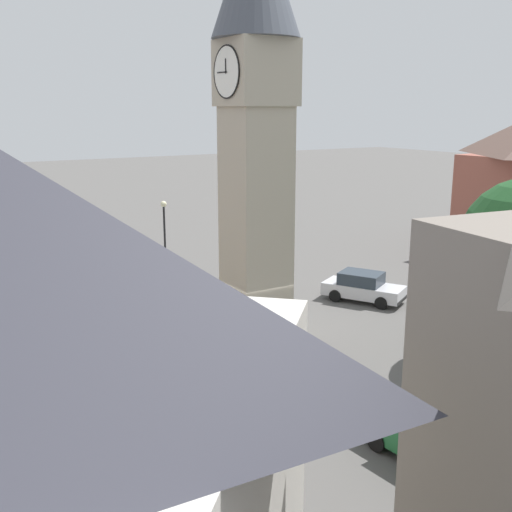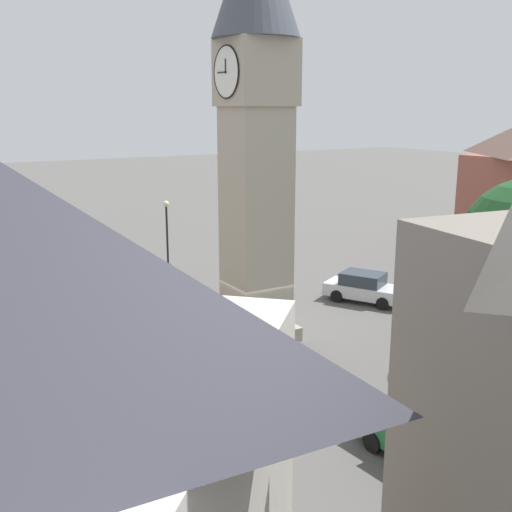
{
  "view_description": "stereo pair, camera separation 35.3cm",
  "coord_description": "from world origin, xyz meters",
  "px_view_note": "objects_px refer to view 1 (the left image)",
  "views": [
    {
      "loc": [
        -21.42,
        13.22,
        9.73
      ],
      "look_at": [
        0.0,
        0.0,
        3.65
      ],
      "focal_mm": 42.82,
      "sensor_mm": 36.0,
      "label": 1
    },
    {
      "loc": [
        -21.61,
        12.92,
        9.73
      ],
      "look_at": [
        0.0,
        0.0,
        3.65
      ],
      "focal_mm": 42.82,
      "sensor_mm": 36.0,
      "label": 2
    }
  ],
  "objects_px": {
    "car_red_corner": "(363,287)",
    "car_black_far": "(75,384)",
    "car_blue_kerb": "(105,331)",
    "clock_tower": "(256,94)",
    "car_silver_kerb": "(431,437)",
    "car_white_side": "(147,279)",
    "pedestrian": "(163,398)",
    "lamp_post": "(164,226)"
  },
  "relations": [
    {
      "from": "car_blue_kerb",
      "to": "car_black_far",
      "type": "xyz_separation_m",
      "value": [
        -4.41,
        2.45,
        0.0
      ]
    },
    {
      "from": "clock_tower",
      "to": "car_black_far",
      "type": "xyz_separation_m",
      "value": [
        -2.19,
        8.49,
        -9.55
      ]
    },
    {
      "from": "clock_tower",
      "to": "car_red_corner",
      "type": "xyz_separation_m",
      "value": [
        1.45,
        -7.41,
        -9.55
      ]
    },
    {
      "from": "clock_tower",
      "to": "car_blue_kerb",
      "type": "relative_size",
      "value": 4.09
    },
    {
      "from": "clock_tower",
      "to": "lamp_post",
      "type": "xyz_separation_m",
      "value": [
        10.83,
        -0.46,
        -7.19
      ]
    },
    {
      "from": "car_blue_kerb",
      "to": "car_white_side",
      "type": "height_order",
      "value": "same"
    },
    {
      "from": "car_silver_kerb",
      "to": "car_white_side",
      "type": "relative_size",
      "value": 0.99
    },
    {
      "from": "car_black_far",
      "to": "lamp_post",
      "type": "relative_size",
      "value": 0.96
    },
    {
      "from": "car_red_corner",
      "to": "clock_tower",
      "type": "bearing_deg",
      "value": 101.1
    },
    {
      "from": "car_blue_kerb",
      "to": "lamp_post",
      "type": "distance_m",
      "value": 11.04
    },
    {
      "from": "car_silver_kerb",
      "to": "car_red_corner",
      "type": "relative_size",
      "value": 0.96
    },
    {
      "from": "car_red_corner",
      "to": "car_silver_kerb",
      "type": "bearing_deg",
      "value": 145.96
    },
    {
      "from": "car_red_corner",
      "to": "lamp_post",
      "type": "xyz_separation_m",
      "value": [
        9.38,
        6.96,
        2.36
      ]
    },
    {
      "from": "car_silver_kerb",
      "to": "pedestrian",
      "type": "height_order",
      "value": "pedestrian"
    },
    {
      "from": "car_silver_kerb",
      "to": "car_black_far",
      "type": "bearing_deg",
      "value": 41.28
    },
    {
      "from": "car_black_far",
      "to": "car_red_corner",
      "type": "bearing_deg",
      "value": -77.09
    },
    {
      "from": "pedestrian",
      "to": "car_blue_kerb",
      "type": "bearing_deg",
      "value": -4.09
    },
    {
      "from": "car_silver_kerb",
      "to": "car_red_corner",
      "type": "xyz_separation_m",
      "value": [
        12.3,
        -8.31,
        0.0
      ]
    },
    {
      "from": "clock_tower",
      "to": "car_blue_kerb",
      "type": "bearing_deg",
      "value": 69.8
    },
    {
      "from": "car_silver_kerb",
      "to": "car_black_far",
      "type": "height_order",
      "value": "same"
    },
    {
      "from": "clock_tower",
      "to": "car_black_far",
      "type": "distance_m",
      "value": 12.96
    },
    {
      "from": "clock_tower",
      "to": "pedestrian",
      "type": "xyz_separation_m",
      "value": [
        -5.14,
        6.56,
        -9.3
      ]
    },
    {
      "from": "clock_tower",
      "to": "lamp_post",
      "type": "relative_size",
      "value": 3.84
    },
    {
      "from": "car_blue_kerb",
      "to": "car_silver_kerb",
      "type": "xyz_separation_m",
      "value": [
        -13.06,
        -5.14,
        0.0
      ]
    },
    {
      "from": "car_blue_kerb",
      "to": "car_silver_kerb",
      "type": "distance_m",
      "value": 14.04
    },
    {
      "from": "car_blue_kerb",
      "to": "car_black_far",
      "type": "height_order",
      "value": "same"
    },
    {
      "from": "car_blue_kerb",
      "to": "car_white_side",
      "type": "xyz_separation_m",
      "value": [
        6.48,
        -4.49,
        0.0
      ]
    },
    {
      "from": "clock_tower",
      "to": "car_black_far",
      "type": "bearing_deg",
      "value": 104.48
    },
    {
      "from": "car_red_corner",
      "to": "car_black_far",
      "type": "distance_m",
      "value": 16.31
    },
    {
      "from": "car_white_side",
      "to": "car_red_corner",
      "type": "bearing_deg",
      "value": -128.98
    },
    {
      "from": "car_white_side",
      "to": "lamp_post",
      "type": "xyz_separation_m",
      "value": [
        2.13,
        -2.0,
        2.36
      ]
    },
    {
      "from": "car_silver_kerb",
      "to": "car_black_far",
      "type": "relative_size",
      "value": 0.96
    },
    {
      "from": "clock_tower",
      "to": "pedestrian",
      "type": "distance_m",
      "value": 12.49
    },
    {
      "from": "car_blue_kerb",
      "to": "clock_tower",
      "type": "bearing_deg",
      "value": -110.2
    },
    {
      "from": "car_white_side",
      "to": "car_black_far",
      "type": "bearing_deg",
      "value": 147.5
    },
    {
      "from": "car_blue_kerb",
      "to": "lamp_post",
      "type": "bearing_deg",
      "value": -37.02
    },
    {
      "from": "car_blue_kerb",
      "to": "lamp_post",
      "type": "xyz_separation_m",
      "value": [
        8.61,
        -6.49,
        2.36
      ]
    },
    {
      "from": "car_red_corner",
      "to": "pedestrian",
      "type": "xyz_separation_m",
      "value": [
        -6.6,
        13.97,
        0.25
      ]
    },
    {
      "from": "car_red_corner",
      "to": "pedestrian",
      "type": "distance_m",
      "value": 15.45
    },
    {
      "from": "car_red_corner",
      "to": "car_white_side",
      "type": "relative_size",
      "value": 1.03
    },
    {
      "from": "car_blue_kerb",
      "to": "car_white_side",
      "type": "distance_m",
      "value": 7.88
    },
    {
      "from": "car_blue_kerb",
      "to": "car_red_corner",
      "type": "relative_size",
      "value": 0.98
    }
  ]
}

